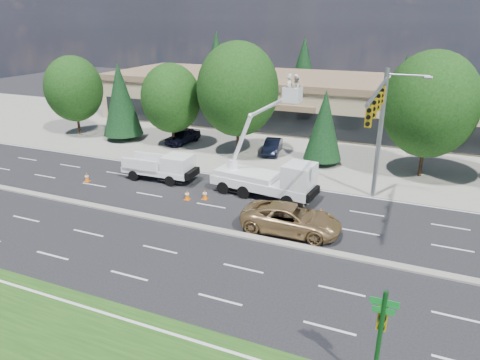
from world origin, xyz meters
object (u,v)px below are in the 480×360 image
at_px(street_sign_pole, 381,330).
at_px(bucket_truck, 271,173).
at_px(utility_pickup, 163,169).
at_px(signal_mast, 380,120).
at_px(minivan, 291,219).

xyz_separation_m(street_sign_pole, bucket_truck, (-8.70, 14.52, -0.59)).
bearing_deg(utility_pickup, street_sign_pole, -40.97).
bearing_deg(bucket_truck, utility_pickup, -173.67).
xyz_separation_m(street_sign_pole, utility_pickup, (-17.66, 14.61, -1.56)).
distance_m(signal_mast, utility_pickup, 16.54).
bearing_deg(street_sign_pole, minivan, 120.36).
bearing_deg(signal_mast, street_sign_pole, -82.73).
bearing_deg(street_sign_pole, signal_mast, 97.27).
distance_m(street_sign_pole, utility_pickup, 22.97).
relative_size(utility_pickup, minivan, 0.95).
relative_size(signal_mast, street_sign_pole, 2.54).
distance_m(utility_pickup, bucket_truck, 9.01).
bearing_deg(bucket_truck, minivan, -50.83).
xyz_separation_m(signal_mast, bucket_truck, (-6.73, -0.93, -4.20)).
relative_size(signal_mast, minivan, 1.71).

